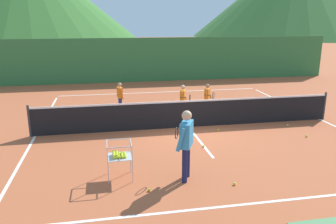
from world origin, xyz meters
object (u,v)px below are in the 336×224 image
Objects in this scene: student_1 at (183,98)px; tennis_ball_5 at (192,140)px; tennis_ball_1 at (288,125)px; student_2 at (208,96)px; tennis_ball_6 at (204,146)px; tennis_ball_4 at (307,136)px; tennis_ball_2 at (235,184)px; tennis_ball_3 at (218,130)px; tennis_net at (189,113)px; instructor at (186,139)px; student_0 at (120,94)px; ball_cart at (119,155)px; tennis_ball_0 at (149,190)px.

student_1 is 2.80m from tennis_ball_5.
student_2 is at bearing 136.06° from tennis_ball_1.
student_1 is 3.38m from tennis_ball_6.
tennis_ball_6 is at bearing -175.98° from tennis_ball_4.
tennis_ball_2 is 1.00× the size of tennis_ball_5.
student_1 reaches higher than tennis_ball_3.
tennis_net is 3.59m from tennis_ball_1.
student_2 reaches higher than tennis_ball_2.
student_1 is 3.96m from tennis_ball_1.
tennis_ball_2 is at bearing -101.28° from student_2.
tennis_ball_4 is at bearing 4.02° from tennis_ball_6.
instructor is 3.95m from tennis_ball_3.
student_0 reaches higher than ball_cart.
tennis_net reaches higher than tennis_ball_2.
student_0 reaches higher than tennis_ball_2.
student_1 reaches higher than student_0.
ball_cart is at bearing -137.49° from tennis_ball_5.
tennis_ball_2 is (-0.12, -5.73, -0.73)m from student_1.
student_1 is 5.78m from tennis_ball_2.
tennis_ball_1 is 1.17m from tennis_ball_4.
tennis_ball_0 is at bearing -120.61° from tennis_ball_5.
tennis_ball_1 is at bearing 21.79° from tennis_ball_6.
tennis_ball_1 is (3.52, -0.56, -0.47)m from tennis_net.
tennis_net is 4.44m from tennis_ball_2.
student_0 is 17.91× the size of tennis_ball_6.
tennis_ball_4 is 3.57m from tennis_ball_6.
student_1 is at bearing 77.45° from instructor.
tennis_ball_5 is (-1.44, -3.04, -0.69)m from student_2.
student_2 reaches higher than tennis_ball_3.
tennis_ball_2 is at bearing -90.16° from tennis_net.
instructor is at bearing -143.83° from tennis_ball_1.
ball_cart reaches higher than tennis_ball_4.
tennis_net is at bearing -125.75° from student_2.
student_1 reaches higher than tennis_ball_2.
ball_cart is 1.15m from tennis_ball_0.
tennis_ball_2 is 4.44m from tennis_ball_4.
tennis_ball_1 is 1.00× the size of tennis_ball_2.
instructor is 5.17m from tennis_ball_4.
tennis_net is 8.47× the size of student_1.
tennis_net is at bearing -94.55° from student_1.
instructor is at bearing -112.07° from student_2.
tennis_ball_3 is at bearing 52.04° from tennis_ball_0.
tennis_ball_4 is (3.52, -1.73, -0.47)m from tennis_net.
instructor is (-1.06, -3.91, 0.52)m from tennis_net.
tennis_net is 6.27× the size of instructor.
tennis_net reaches higher than tennis_ball_3.
ball_cart is (-2.72, -4.86, -0.17)m from student_1.
student_1 is 18.56× the size of tennis_ball_4.
instructor is at bearing -79.41° from student_0.
tennis_ball_2 is at bearing -89.53° from tennis_ball_6.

